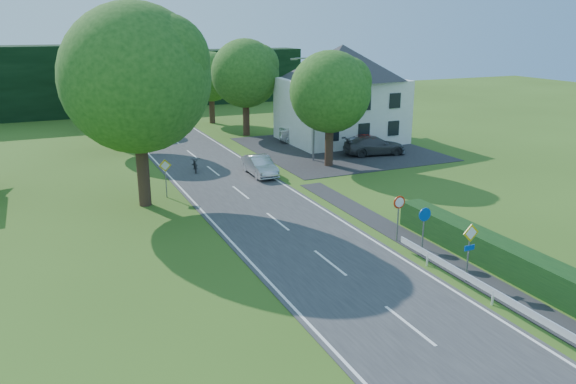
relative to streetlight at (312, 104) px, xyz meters
name	(u,v)px	position (x,y,z in m)	size (l,w,h in m)	color
road	(264,211)	(-8.06, -10.00, -4.44)	(7.00, 80.00, 0.04)	#323133
parking_pad	(337,149)	(3.94, 3.00, -4.44)	(14.00, 16.00, 0.04)	#262528
line_edge_left	(209,218)	(-11.31, -10.00, -4.42)	(0.12, 80.00, 0.01)	white
line_edge_right	(314,204)	(-4.81, -10.00, -4.42)	(0.12, 80.00, 0.01)	white
line_centre	(264,211)	(-8.06, -10.00, -4.42)	(0.12, 80.00, 0.01)	white
tree_main	(138,107)	(-14.06, -6.00, 1.36)	(9.40, 9.40, 11.64)	#1D4916
tree_left_far	(118,100)	(-13.06, 10.00, -0.17)	(7.00, 7.00, 8.58)	#1D4916
tree_right_far	(246,88)	(-1.06, 12.00, 0.08)	(7.40, 7.40, 9.09)	#1D4916
tree_left_back	(106,88)	(-12.56, 22.00, -0.43)	(6.60, 6.60, 8.07)	#1D4916
tree_right_back	(211,88)	(-2.06, 20.00, -0.68)	(6.20, 6.20, 7.56)	#1D4916
tree_right_mid	(330,109)	(0.44, -2.00, -0.17)	(7.00, 7.00, 8.58)	#1D4916
treeline_right	(191,77)	(-0.06, 36.00, -0.96)	(30.00, 5.00, 7.00)	black
house_white	(342,93)	(5.94, 6.00, -0.06)	(10.60, 8.40, 8.60)	silver
streetlight	(312,104)	(0.00, 0.00, 0.00)	(2.03, 0.18, 8.00)	slate
sign_priority_right	(470,242)	(-3.76, -22.02, -2.67)	(0.78, 0.09, 2.59)	slate
sign_roundabout	(424,222)	(-3.76, -19.02, -2.79)	(0.64, 0.08, 2.37)	slate
sign_speed_limit	(399,208)	(-3.76, -17.03, -2.70)	(0.64, 0.11, 2.37)	slate
sign_priority_left	(165,171)	(-12.56, -5.02, -2.75)	(0.78, 0.09, 2.44)	slate
moving_car	(260,166)	(-5.36, -2.49, -3.74)	(1.45, 4.17, 1.37)	#B9B9BE
motorcycle	(195,164)	(-9.26, 0.48, -3.90)	(0.70, 2.01, 1.05)	black
parked_car_silver_a	(307,133)	(2.81, 6.59, -3.60)	(1.75, 5.02, 1.65)	silver
parked_car_grey	(374,145)	(5.60, -0.25, -3.68)	(2.08, 5.11, 1.48)	#424246
parked_car_silver_b	(355,135)	(6.28, 4.00, -3.65)	(2.55, 5.54, 1.54)	#B2B2BA
parasol	(365,144)	(4.70, -0.18, -3.52)	(1.96, 2.00, 1.80)	red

